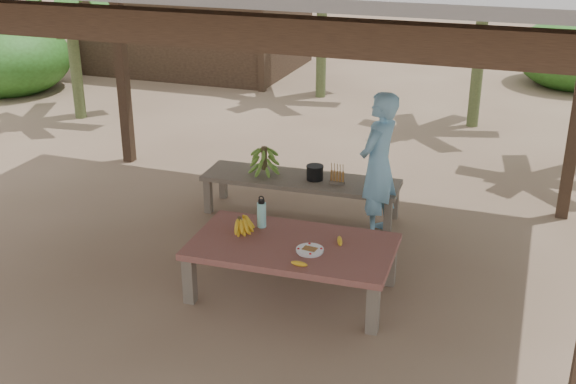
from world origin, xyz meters
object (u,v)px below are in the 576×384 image
(work_table, at_px, (292,250))
(ripe_banana_bunch, at_px, (239,223))
(woman, at_px, (378,165))
(bench, at_px, (301,183))
(plate, at_px, (310,250))
(cooking_pot, at_px, (315,173))
(water_flask, at_px, (262,214))

(work_table, xyz_separation_m, ripe_banana_bunch, (-0.54, 0.08, 0.14))
(work_table, height_order, woman, woman)
(bench, xyz_separation_m, plate, (0.69, -1.79, 0.12))
(ripe_banana_bunch, height_order, plate, ripe_banana_bunch)
(cooking_pot, height_order, woman, woman)
(plate, bearing_deg, cooking_pot, 106.34)
(bench, xyz_separation_m, woman, (0.91, -0.18, 0.38))
(ripe_banana_bunch, bearing_deg, cooking_pot, 82.39)
(ripe_banana_bunch, height_order, cooking_pot, ripe_banana_bunch)
(ripe_banana_bunch, xyz_separation_m, cooking_pot, (0.21, 1.61, -0.05))
(plate, bearing_deg, water_flask, 149.13)
(bench, height_order, ripe_banana_bunch, ripe_banana_bunch)
(work_table, distance_m, water_flask, 0.50)
(ripe_banana_bunch, bearing_deg, bench, 88.09)
(water_flask, distance_m, woman, 1.50)
(cooking_pot, bearing_deg, water_flask, -92.31)
(bench, bearing_deg, woman, -14.05)
(plate, bearing_deg, woman, 82.23)
(work_table, distance_m, cooking_pot, 1.72)
(water_flask, height_order, cooking_pot, water_flask)
(ripe_banana_bunch, bearing_deg, woman, 55.81)
(plate, bearing_deg, ripe_banana_bunch, 165.48)
(plate, relative_size, cooking_pot, 1.32)
(cooking_pot, distance_m, woman, 0.81)
(ripe_banana_bunch, bearing_deg, plate, -14.52)
(water_flask, distance_m, cooking_pot, 1.45)
(work_table, bearing_deg, plate, -31.12)
(water_flask, xyz_separation_m, cooking_pot, (0.06, 1.45, -0.10))
(ripe_banana_bunch, xyz_separation_m, water_flask, (0.16, 0.16, 0.05))
(ripe_banana_bunch, relative_size, cooking_pot, 1.39)
(plate, bearing_deg, work_table, 151.27)
(bench, relative_size, plate, 9.19)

